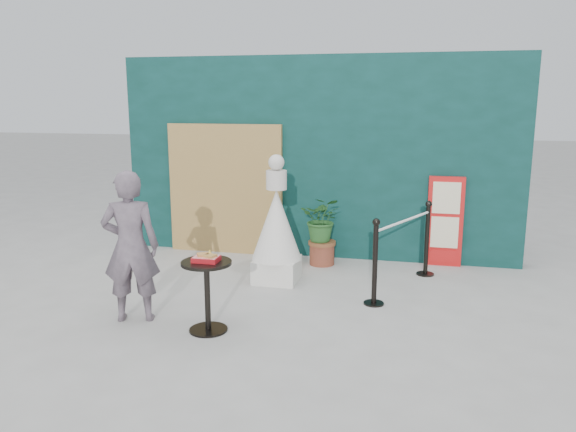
% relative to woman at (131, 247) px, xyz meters
% --- Properties ---
extents(ground, '(60.00, 60.00, 0.00)m').
position_rel_woman_xyz_m(ground, '(1.47, -0.08, -0.82)').
color(ground, '#ADAAA5').
rests_on(ground, ground).
extents(back_wall, '(6.00, 0.30, 3.00)m').
position_rel_woman_xyz_m(back_wall, '(1.47, 3.07, 0.68)').
color(back_wall, '#0A2E29').
rests_on(back_wall, ground).
extents(bamboo_fence, '(1.80, 0.08, 2.00)m').
position_rel_woman_xyz_m(bamboo_fence, '(0.07, 2.86, 0.18)').
color(bamboo_fence, tan).
rests_on(bamboo_fence, ground).
extents(woman, '(0.69, 0.56, 1.65)m').
position_rel_woman_xyz_m(woman, '(0.00, 0.00, 0.00)').
color(woman, slate).
rests_on(woman, ground).
extents(menu_board, '(0.50, 0.07, 1.30)m').
position_rel_woman_xyz_m(menu_board, '(3.37, 2.87, -0.17)').
color(menu_board, red).
rests_on(menu_board, ground).
extents(statue, '(0.66, 0.66, 1.68)m').
position_rel_woman_xyz_m(statue, '(1.19, 1.64, -0.14)').
color(statue, silver).
rests_on(statue, ground).
extents(cafe_table, '(0.52, 0.52, 0.75)m').
position_rel_woman_xyz_m(cafe_table, '(0.90, -0.11, -0.33)').
color(cafe_table, black).
rests_on(cafe_table, ground).
extents(food_basket, '(0.26, 0.19, 0.11)m').
position_rel_woman_xyz_m(food_basket, '(0.90, -0.11, -0.04)').
color(food_basket, '#B0121A').
rests_on(food_basket, cafe_table).
extents(planter, '(0.59, 0.51, 1.01)m').
position_rel_woman_xyz_m(planter, '(1.65, 2.53, -0.24)').
color(planter, brown).
rests_on(planter, ground).
extents(stanchion_barrier, '(0.84, 1.54, 1.03)m').
position_rel_woman_xyz_m(stanchion_barrier, '(2.82, 1.71, -0.33)').
color(stanchion_barrier, black).
rests_on(stanchion_barrier, ground).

